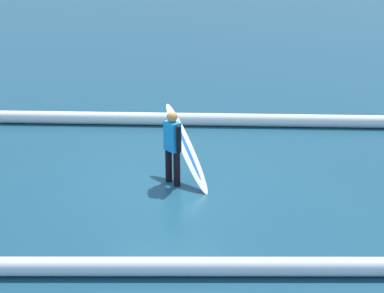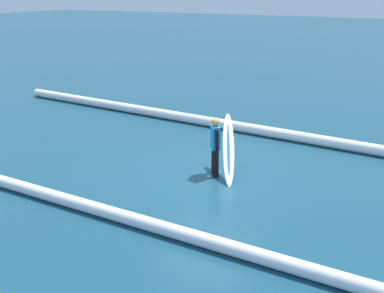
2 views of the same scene
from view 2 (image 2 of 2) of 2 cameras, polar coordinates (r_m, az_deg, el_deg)
The scene contains 5 objects.
ground_plane at distance 12.45m, azimuth 2.05°, elevation -3.21°, with size 139.96×139.96×0.00m, color navy.
surfer at distance 12.05m, azimuth 2.83°, elevation 0.36°, with size 0.36×0.48×1.53m.
surfboard at distance 12.17m, azimuth 4.41°, elevation -0.25°, with size 1.04×1.67×1.43m.
wave_crest_foreground at distance 15.25m, azimuth 12.51°, elevation 1.18°, with size 0.34×0.34×24.24m, color white.
wave_crest_midground at distance 9.32m, azimuth -2.17°, elevation -10.16°, with size 0.28×0.28×14.70m, color white.
Camera 2 is at (-5.14, 10.35, 4.63)m, focal length 44.38 mm.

